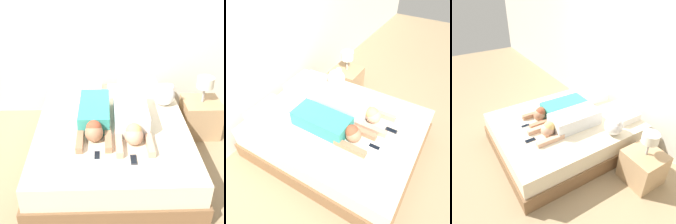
# 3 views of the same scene
# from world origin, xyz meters

# --- Properties ---
(ground_plane) EXTENTS (12.00, 12.00, 0.00)m
(ground_plane) POSITION_xyz_m (0.00, 0.00, 0.00)
(ground_plane) COLOR #9E8460
(wall_back) EXTENTS (12.00, 0.06, 2.60)m
(wall_back) POSITION_xyz_m (0.00, 1.25, 1.30)
(wall_back) COLOR beige
(wall_back) RESTS_ON ground_plane
(bed) EXTENTS (1.77, 2.20, 0.51)m
(bed) POSITION_xyz_m (0.00, 0.00, 0.25)
(bed) COLOR brown
(bed) RESTS_ON ground_plane
(pillow_head_left) EXTENTS (0.53, 0.39, 0.12)m
(pillow_head_left) POSITION_xyz_m (-0.39, 0.84, 0.57)
(pillow_head_left) COLOR white
(pillow_head_left) RESTS_ON bed
(pillow_head_right) EXTENTS (0.53, 0.39, 0.12)m
(pillow_head_right) POSITION_xyz_m (0.39, 0.84, 0.57)
(pillow_head_right) COLOR white
(pillow_head_right) RESTS_ON bed
(person_left) EXTENTS (0.37, 1.06, 0.22)m
(person_left) POSITION_xyz_m (-0.20, 0.01, 0.61)
(person_left) COLOR teal
(person_left) RESTS_ON bed
(person_right) EXTENTS (0.39, 1.10, 0.23)m
(person_right) POSITION_xyz_m (0.21, -0.03, 0.62)
(person_right) COLOR silver
(person_right) RESTS_ON bed
(cell_phone_left) EXTENTS (0.06, 0.15, 0.01)m
(cell_phone_left) POSITION_xyz_m (-0.17, -0.60, 0.51)
(cell_phone_left) COLOR silver
(cell_phone_left) RESTS_ON bed
(cell_phone_right) EXTENTS (0.06, 0.15, 0.01)m
(cell_phone_right) POSITION_xyz_m (0.19, -0.68, 0.51)
(cell_phone_right) COLOR #2D2D33
(cell_phone_right) RESTS_ON bed
(plush_toy) EXTENTS (0.27, 0.27, 0.29)m
(plush_toy) POSITION_xyz_m (0.67, 0.43, 0.65)
(plush_toy) COLOR white
(plush_toy) RESTS_ON bed
(nightstand) EXTENTS (0.49, 0.49, 0.83)m
(nightstand) POSITION_xyz_m (1.21, 0.54, 0.27)
(nightstand) COLOR tan
(nightstand) RESTS_ON ground_plane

